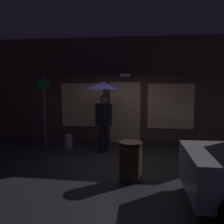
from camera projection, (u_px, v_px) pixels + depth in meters
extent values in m
plane|color=#2D2D33|center=(117.00, 160.00, 7.08)|extent=(18.00, 18.00, 0.00)
cube|color=brown|center=(126.00, 90.00, 9.15)|extent=(10.69, 0.30, 3.80)
cube|color=#F9D199|center=(125.00, 113.00, 9.08)|extent=(1.10, 0.04, 2.20)
cube|color=#F9D199|center=(83.00, 105.00, 9.28)|extent=(1.61, 0.04, 1.60)
cube|color=#F9D199|center=(171.00, 106.00, 8.82)|extent=(1.61, 0.04, 1.60)
cube|color=white|center=(125.00, 75.00, 8.84)|extent=(0.36, 0.16, 0.12)
cylinder|color=black|center=(102.00, 140.00, 7.78)|extent=(0.15, 0.15, 0.85)
cylinder|color=black|center=(105.00, 138.00, 7.96)|extent=(0.15, 0.15, 0.85)
cube|color=black|center=(103.00, 115.00, 7.77)|extent=(0.51, 0.38, 0.69)
cube|color=silver|center=(104.00, 115.00, 7.65)|extent=(0.14, 0.06, 0.55)
cube|color=red|center=(104.00, 116.00, 7.65)|extent=(0.06, 0.04, 0.44)
sphere|color=#AC797B|center=(103.00, 99.00, 7.72)|extent=(0.24, 0.24, 0.24)
cylinder|color=slate|center=(103.00, 98.00, 7.71)|extent=(0.02, 0.02, 0.98)
cone|color=#14144C|center=(103.00, 85.00, 7.66)|extent=(1.27, 1.27, 0.21)
cylinder|color=black|center=(209.00, 173.00, 5.23)|extent=(0.65, 0.24, 0.64)
cylinder|color=#595B60|center=(45.00, 113.00, 8.28)|extent=(0.07, 0.07, 2.36)
cube|color=#198C33|center=(43.00, 85.00, 8.14)|extent=(0.40, 0.02, 0.30)
cylinder|color=#9E998E|center=(68.00, 141.00, 8.35)|extent=(0.26, 0.26, 0.46)
cylinder|color=#473823|center=(130.00, 162.00, 5.62)|extent=(0.50, 0.50, 0.83)
cylinder|color=black|center=(131.00, 143.00, 5.56)|extent=(0.53, 0.53, 0.06)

